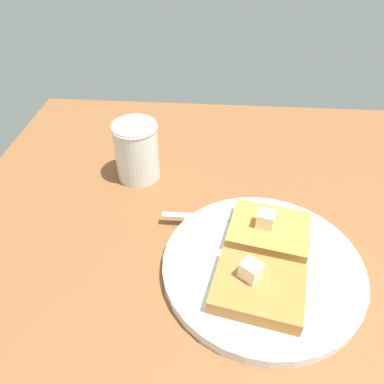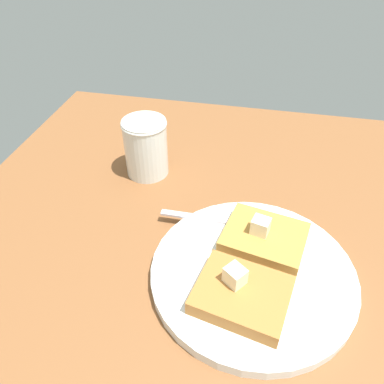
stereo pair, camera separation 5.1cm
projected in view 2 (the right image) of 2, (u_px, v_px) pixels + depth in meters
table_surface at (270, 300)px, 44.11cm from camera, size 92.20×92.20×2.26cm
plate at (252, 273)px, 44.75cm from camera, size 24.33×24.33×1.45cm
toast_slice_left at (242, 295)px, 40.52cm from camera, size 9.92×11.34×1.93cm
toast_slice_middle at (264, 238)px, 46.96cm from camera, size 9.92×11.34×1.93cm
butter_pat_primary at (235, 276)px, 40.01cm from camera, size 2.77×2.81×2.09cm
butter_pat_secondary at (261, 226)px, 45.77cm from camera, size 2.35×2.50×2.09cm
fork at (226, 221)px, 50.40cm from camera, size 2.21×16.01×0.36cm
syrup_jar at (146, 149)px, 58.93cm from camera, size 7.01×7.01×9.33cm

